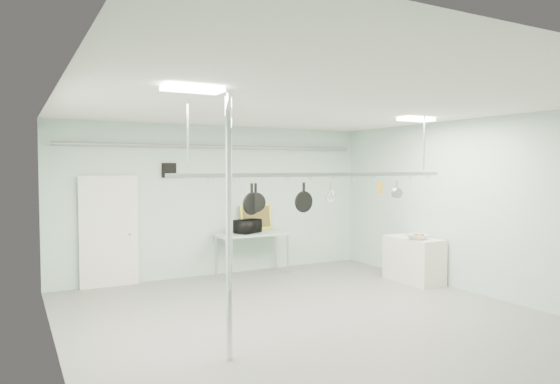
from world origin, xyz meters
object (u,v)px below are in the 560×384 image
prep_table (252,236)px  skillet_mid (256,197)px  side_cabinet (414,260)px  pot_rack (321,173)px  fruit_bowl (418,237)px  skillet_left (252,198)px  microwave (248,226)px  coffee_canister (252,227)px  chrome_pole (229,227)px  skillet_right (304,197)px

prep_table → skillet_mid: skillet_mid is taller
side_cabinet → pot_rack: size_ratio=0.25×
fruit_bowl → skillet_left: 4.20m
pot_rack → microwave: 3.51m
skillet_left → coffee_canister: bearing=48.3°
prep_table → skillet_mid: bearing=-114.6°
chrome_pole → coffee_canister: bearing=61.4°
side_cabinet → skillet_right: 3.73m
skillet_left → skillet_mid: same height
fruit_bowl → skillet_left: size_ratio=0.98×
chrome_pole → skillet_right: chrome_pole is taller
fruit_bowl → skillet_right: (-3.15, -0.87, 0.92)m
pot_rack → side_cabinet: bearing=20.4°
pot_rack → coffee_canister: size_ratio=21.57×
microwave → fruit_bowl: 3.52m
microwave → skillet_mid: bearing=43.3°
pot_rack → skillet_right: 0.48m
side_cabinet → microwave: microwave is taller
skillet_mid → skillet_right: size_ratio=0.93×
chrome_pole → skillet_mid: size_ratio=8.08×
chrome_pole → microwave: (2.19, 4.20, -0.55)m
fruit_bowl → chrome_pole: bearing=-159.5°
prep_table → fruit_bowl: size_ratio=3.86×
coffee_canister → prep_table: bearing=-99.5°
side_cabinet → skillet_mid: 4.45m
microwave → skillet_left: bearing=42.4°
skillet_mid → coffee_canister: bearing=96.7°
coffee_canister → fruit_bowl: (2.43, -2.47, -0.07)m
chrome_pole → prep_table: (2.30, 4.20, -0.77)m
coffee_canister → skillet_left: size_ratio=0.53×
microwave → coffee_canister: 0.13m
side_cabinet → fruit_bowl: fruit_bowl is taller
microwave → skillet_left: size_ratio=1.26×
side_cabinet → microwave: 3.50m
fruit_bowl → skillet_left: skillet_left is taller
fruit_bowl → skillet_mid: bearing=-167.6°
side_cabinet → coffee_canister: (-2.54, 2.24, 0.57)m
prep_table → microwave: 0.25m
chrome_pole → prep_table: 4.85m
chrome_pole → skillet_left: (0.73, 0.90, 0.27)m
prep_table → fruit_bowl: fruit_bowl is taller
fruit_bowl → skillet_left: (-4.01, -0.87, 0.92)m
skillet_mid → skillet_right: (0.80, 0.00, -0.01)m
chrome_pole → pot_rack: chrome_pole is taller
prep_table → microwave: bearing=-177.9°
side_cabinet → skillet_mid: size_ratio=3.03×
skillet_mid → skillet_right: bearing=31.1°
microwave → coffee_canister: size_ratio=2.40×
side_cabinet → skillet_right: skillet_right is taller
microwave → coffee_canister: bearing=176.3°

